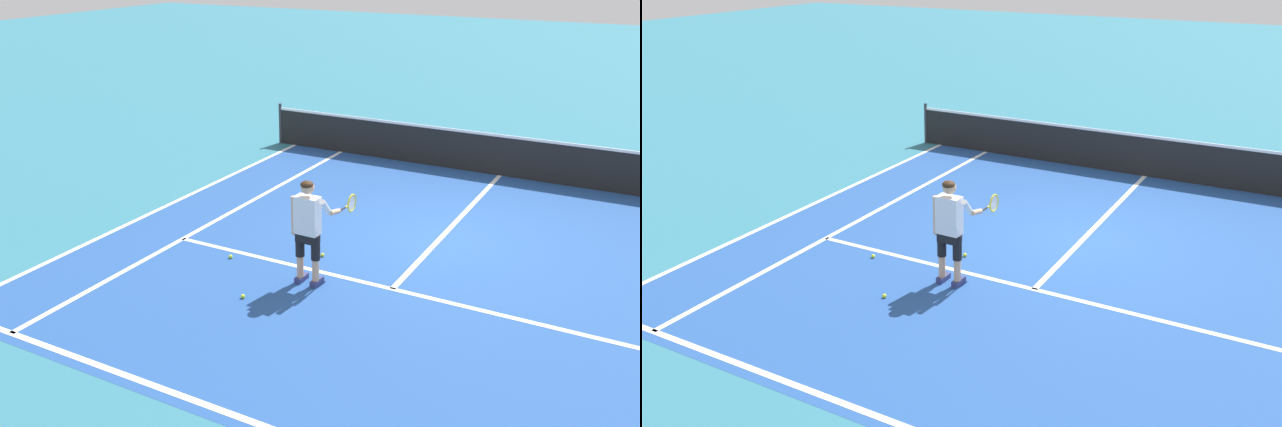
{
  "view_description": "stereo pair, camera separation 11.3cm",
  "coord_description": "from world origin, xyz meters",
  "views": [
    {
      "loc": [
        3.53,
        -11.14,
        4.99
      ],
      "look_at": [
        -1.25,
        -2.3,
        1.05
      ],
      "focal_mm": 38.63,
      "sensor_mm": 36.0,
      "label": 1
    },
    {
      "loc": [
        3.63,
        -11.09,
        4.99
      ],
      "look_at": [
        -1.25,
        -2.3,
        1.05
      ],
      "focal_mm": 38.63,
      "sensor_mm": 36.0,
      "label": 2
    }
  ],
  "objects": [
    {
      "name": "tennis_ball_by_baseline",
      "position": [
        -1.88,
        -3.59,
        0.03
      ],
      "size": [
        0.07,
        0.07,
        0.07
      ],
      "primitive_type": "sphere",
      "color": "#CCE02D",
      "rests_on": "ground"
    },
    {
      "name": "tennis_ball_near_feet",
      "position": [
        -2.87,
        -2.51,
        0.03
      ],
      "size": [
        0.07,
        0.07,
        0.07
      ],
      "primitive_type": "sphere",
      "color": "#CCE02D",
      "rests_on": "ground"
    },
    {
      "name": "line_singles_left",
      "position": [
        -4.12,
        -0.89,
        0.0
      ],
      "size": [
        0.1,
        10.1,
        0.01
      ],
      "primitive_type": "cube",
      "color": "white",
      "rests_on": "ground"
    },
    {
      "name": "tennis_player",
      "position": [
        -1.24,
        -2.67,
        0.99
      ],
      "size": [
        0.64,
        1.11,
        1.71
      ],
      "color": "navy",
      "rests_on": "ground"
    },
    {
      "name": "tennis_ball_mid_court",
      "position": [
        -1.52,
        -1.71,
        0.03
      ],
      "size": [
        0.07,
        0.07,
        0.07
      ],
      "primitive_type": "sphere",
      "color": "#CCE02D",
      "rests_on": "ground"
    },
    {
      "name": "ground_plane",
      "position": [
        0.0,
        0.0,
        0.0
      ],
      "size": [
        80.0,
        80.0,
        0.0
      ],
      "primitive_type": "plane",
      "color": "teal"
    },
    {
      "name": "line_service",
      "position": [
        0.0,
        -2.24,
        0.0
      ],
      "size": [
        8.23,
        0.1,
        0.01
      ],
      "primitive_type": "cube",
      "color": "white",
      "rests_on": "ground"
    },
    {
      "name": "line_centre_service",
      "position": [
        0.0,
        0.96,
        0.0
      ],
      "size": [
        0.1,
        6.4,
        0.01
      ],
      "primitive_type": "cube",
      "color": "white",
      "rests_on": "ground"
    },
    {
      "name": "line_baseline",
      "position": [
        0.0,
        -5.95,
        0.0
      ],
      "size": [
        10.98,
        0.1,
        0.01
      ],
      "primitive_type": "cube",
      "color": "white",
      "rests_on": "ground"
    },
    {
      "name": "tennis_net",
      "position": [
        0.0,
        4.16,
        0.5
      ],
      "size": [
        11.96,
        0.08,
        1.07
      ],
      "color": "#333338",
      "rests_on": "ground"
    },
    {
      "name": "line_doubles_left",
      "position": [
        -5.49,
        -0.89,
        0.0
      ],
      "size": [
        0.1,
        10.1,
        0.01
      ],
      "primitive_type": "cube",
      "color": "white",
      "rests_on": "ground"
    },
    {
      "name": "court_inner_surface",
      "position": [
        0.0,
        -0.89,
        0.0
      ],
      "size": [
        10.98,
        10.5,
        0.0
      ],
      "primitive_type": "cube",
      "color": "#234C93",
      "rests_on": "ground"
    }
  ]
}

